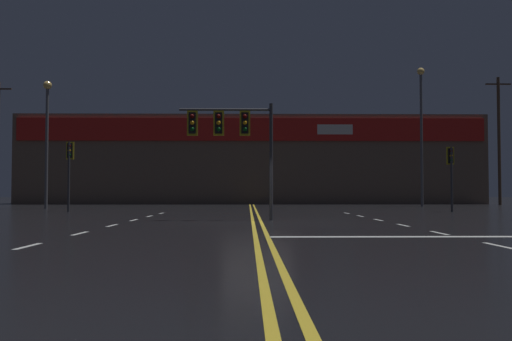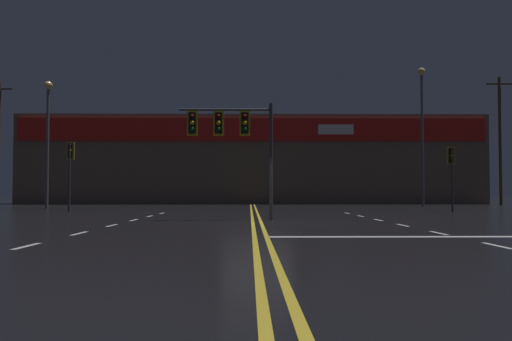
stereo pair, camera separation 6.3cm
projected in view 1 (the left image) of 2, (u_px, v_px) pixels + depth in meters
ground_plane at (257, 223)px, 20.66m from camera, size 200.00×200.00×0.00m
road_markings at (284, 224)px, 19.45m from camera, size 14.35×60.00×0.01m
traffic_signal_median at (230, 130)px, 22.54m from camera, size 3.71×0.36×4.62m
traffic_signal_corner_northwest at (70, 160)px, 31.92m from camera, size 0.42×0.36×3.93m
traffic_signal_corner_northeast at (451, 164)px, 31.77m from camera, size 0.42×0.36×3.63m
streetlight_median_approach at (421, 119)px, 43.71m from camera, size 0.56×0.56×10.67m
streetlight_far_right at (47, 126)px, 37.96m from camera, size 0.56×0.56×8.53m
building_backdrop at (251, 162)px, 56.31m from camera, size 43.00×10.23×8.18m
utility_pole_row at (256, 140)px, 48.82m from camera, size 45.21×0.26×11.05m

